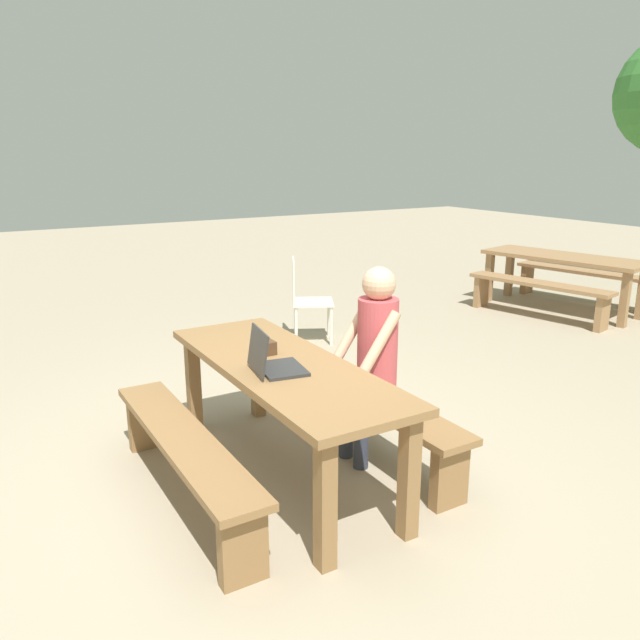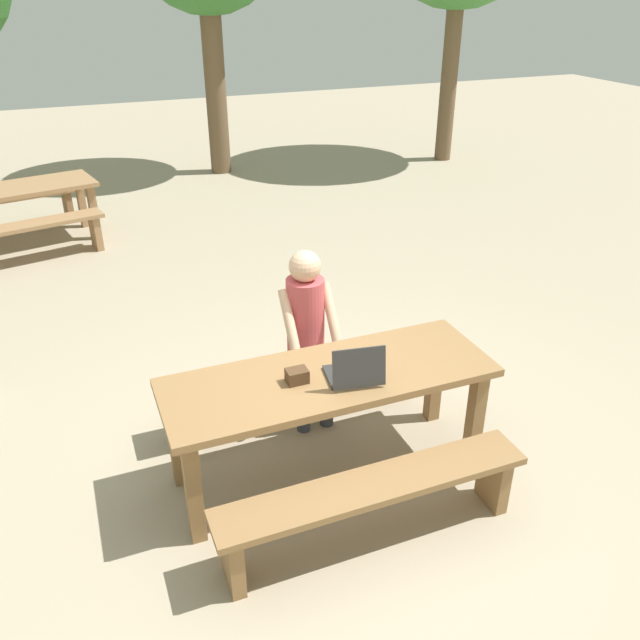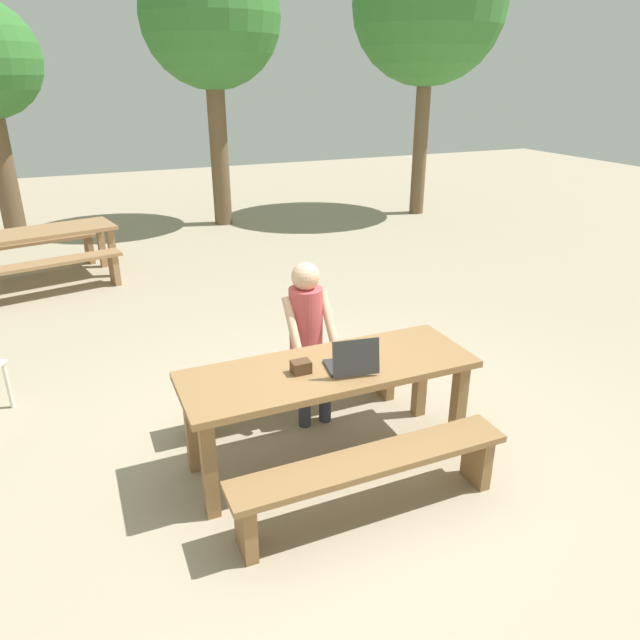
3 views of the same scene
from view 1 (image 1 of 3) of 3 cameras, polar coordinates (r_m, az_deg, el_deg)
The scene contains 11 objects.
ground_plane at distance 4.20m, azimuth -3.29°, elevation -13.92°, with size 30.00×30.00×0.00m, color tan.
picnic_table_front at distance 3.92m, azimuth -3.43°, elevation -5.53°, with size 2.09×0.73×0.77m.
bench_near at distance 3.82m, azimuth -12.38°, elevation -11.71°, with size 1.87×0.30×0.44m.
bench_far at distance 4.36m, azimuth 4.43°, elevation -7.87°, with size 1.87×0.30×0.44m.
laptop at distance 3.71m, azimuth -4.40°, elevation -3.82°, with size 0.37×0.34×0.27m.
small_pouch at distance 4.05m, azimuth -4.98°, elevation -2.50°, with size 0.13×0.10×0.09m.
person_seated at distance 4.12m, azimuth 4.86°, elevation -2.85°, with size 0.38×0.39×1.33m.
plastic_chair at distance 6.81m, azimuth -1.37°, elevation 2.05°, with size 0.59×0.59×0.92m.
picnic_table_mid at distance 8.76m, azimuth 21.45°, elevation 4.84°, with size 2.16×1.15×0.73m.
bench_mid_south at distance 8.28m, azimuth 19.41°, elevation 2.55°, with size 1.87×0.68×0.46m.
bench_mid_north at distance 9.36m, azimuth 22.94°, elevation 3.59°, with size 1.87×0.68×0.46m.
Camera 1 is at (3.26, -1.68, 2.04)m, focal length 34.84 mm.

